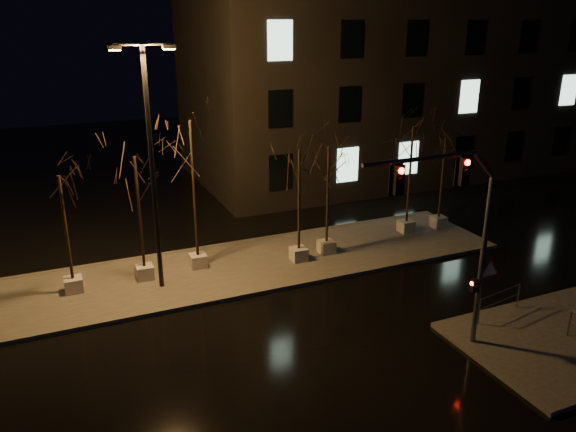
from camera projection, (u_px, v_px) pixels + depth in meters
name	position (u px, v px, depth m)	size (l,w,h in m)	color
ground	(311.00, 337.00, 18.22)	(90.00, 90.00, 0.00)	black
median	(248.00, 265.00, 23.38)	(22.00, 5.00, 0.15)	#44423D
sidewalk_corner	(568.00, 339.00, 17.99)	(7.00, 5.00, 0.15)	#44423D
building	(386.00, 56.00, 36.58)	(25.00, 12.00, 15.00)	black
tree_0	(62.00, 203.00, 19.83)	(1.80, 1.80, 4.59)	#AFACA4
tree_1	(137.00, 185.00, 20.76)	(1.80, 1.80, 5.03)	#AFACA4
tree_2	(192.00, 155.00, 21.50)	(1.80, 1.80, 6.20)	#AFACA4
tree_3	(299.00, 175.00, 22.49)	(1.80, 1.80, 4.87)	#AFACA4
tree_4	(328.00, 171.00, 23.25)	(1.80, 1.80, 4.83)	#AFACA4
tree_5	(412.00, 151.00, 25.58)	(1.80, 1.80, 5.22)	#AFACA4
tree_6	(444.00, 159.00, 26.35)	(1.80, 1.80, 4.52)	#AFACA4
traffic_signal_mast	(460.00, 224.00, 16.01)	(5.09, 0.21, 6.21)	#54565B
streetlight_main	(151.00, 154.00, 19.72)	(2.22, 0.33, 8.88)	black
guard_rail_a	(500.00, 300.00, 19.09)	(2.10, 0.40, 0.92)	#54565B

